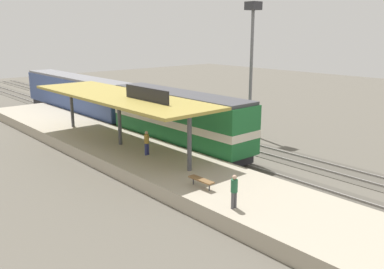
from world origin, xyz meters
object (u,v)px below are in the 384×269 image
person_waiting (234,190)px  platform_bench (201,180)px  locomotive (178,119)px  light_mast (252,41)px  person_walking (147,142)px  passenger_carriage_single (76,95)px

person_waiting → platform_bench: bearing=78.2°
person_waiting → locomotive: bearing=61.5°
light_mast → person_walking: light_mast is taller
platform_bench → light_mast: bearing=31.6°
person_walking → platform_bench: bearing=-100.7°
person_waiting → person_walking: bearing=79.0°
person_waiting → person_walking: size_ratio=1.00×
platform_bench → passenger_carriage_single: size_ratio=0.08×
light_mast → locomotive: bearing=174.7°
passenger_carriage_single → person_waiting: passenger_carriage_single is taller
passenger_carriage_single → person_walking: (-4.68, -20.20, -0.46)m
passenger_carriage_single → person_waiting: (-6.63, -30.24, -0.46)m
platform_bench → light_mast: 17.67m
light_mast → person_waiting: 19.59m
platform_bench → person_waiting: bearing=-101.8°
locomotive → passenger_carriage_single: 18.00m
locomotive → person_walking: (-4.68, -2.20, -0.56)m
locomotive → passenger_carriage_single: bearing=90.0°
platform_bench → locomotive: locomotive is taller
passenger_carriage_single → light_mast: size_ratio=1.71×
locomotive → passenger_carriage_single: size_ratio=0.72×
platform_bench → passenger_carriage_single: bearing=77.6°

